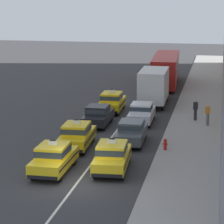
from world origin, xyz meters
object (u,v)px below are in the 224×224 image
Objects in this scene: taxi_left_second at (77,135)px; sedan_right_second at (132,131)px; taxi_left_nearest at (54,158)px; sedan_right_third at (142,112)px; sedan_left_third at (98,115)px; taxi_right_nearest at (112,156)px; taxi_left_fourth at (112,102)px; bus_right_fifth at (166,68)px; pedestrian_near_crosswalk at (195,110)px; pedestrian_mid_block at (208,115)px; box_truck_right_fourth at (154,85)px; fire_hydrant at (165,144)px.

sedan_right_second is (3.37, 1.76, -0.03)m from taxi_left_second.
taxi_left_nearest reaches higher than sedan_right_third.
sedan_left_third is 0.92× the size of taxi_right_nearest.
taxi_left_fourth is (0.15, 16.65, 0.00)m from taxi_left_nearest.
bus_right_fifth is at bearing 90.23° from sedan_right_second.
taxi_left_second is at bearing -129.07° from pedestrian_near_crosswalk.
sedan_left_third is 5.14m from taxi_left_fourth.
taxi_left_nearest is 11.51m from sedan_left_third.
bus_right_fifth is (-0.09, 23.98, 0.97)m from sedan_right_second.
sedan_left_third is (0.05, 6.32, -0.03)m from taxi_left_second.
pedestrian_mid_block is at bearing -74.71° from bus_right_fifth.
sedan_right_third is 5.10m from pedestrian_mid_block.
taxi_right_nearest is 2.85× the size of pedestrian_mid_block.
taxi_left_nearest is at bearing -90.22° from taxi_left_second.
box_truck_right_fourth is 4.27× the size of pedestrian_mid_block.
box_truck_right_fourth is at bearing 77.58° from taxi_left_second.
sedan_right_third is 0.38× the size of bus_right_fifth.
box_truck_right_fourth is 0.62× the size of bus_right_fifth.
box_truck_right_fourth is 9.58× the size of fire_hydrant.
pedestrian_near_crosswalk is at bearing 61.49° from sedan_right_second.
taxi_right_nearest reaches higher than sedan_right_third.
pedestrian_mid_block is (8.15, -4.02, 0.10)m from taxi_left_fourth.
pedestrian_mid_block is (8.28, 7.43, 0.10)m from taxi_left_second.
taxi_left_second is 0.66× the size of box_truck_right_fourth.
taxi_left_second is at bearing -90.66° from taxi_left_fourth.
sedan_right_second reaches higher than fire_hydrant.
taxi_left_nearest is at bearing -117.28° from pedestrian_near_crosswalk.
sedan_left_third is at bearing 89.65° from taxi_left_nearest.
fire_hydrant is (2.54, -25.58, -1.27)m from bus_right_fifth.
taxi_left_nearest reaches higher than sedan_right_second.
taxi_right_nearest reaches higher than sedan_left_third.
sedan_right_second is 24.00m from bus_right_fifth.
taxi_left_second reaches higher than fire_hydrant.
taxi_left_fourth and taxi_right_nearest have the same top height.
fire_hydrant is (-1.48, -8.82, -0.43)m from pedestrian_near_crosswalk.
taxi_left_fourth is 6.29× the size of fire_hydrant.
taxi_left_second is 25.97m from bus_right_fifth.
taxi_left_second is at bearing -178.40° from fire_hydrant.
taxi_left_second is 1.07× the size of sedan_right_third.
bus_right_fifth is 25.74m from fire_hydrant.
fire_hydrant is (2.44, -1.60, -0.30)m from sedan_right_second.
taxi_right_nearest is 0.41× the size of bus_right_fifth.
taxi_left_fourth is (0.13, 11.46, 0.00)m from taxi_left_second.
fire_hydrant is at bearing -46.88° from sedan_left_third.
taxi_left_second is at bearing -152.42° from sedan_right_second.
sedan_left_third and sedan_right_second have the same top height.
sedan_right_second is (3.24, -9.70, -0.03)m from taxi_left_fourth.
taxi_left_nearest is at bearing -103.88° from sedan_right_third.
pedestrian_mid_block is (4.96, -7.65, -0.80)m from box_truck_right_fourth.
sedan_right_third is 7.31m from box_truck_right_fourth.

